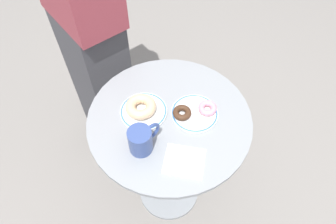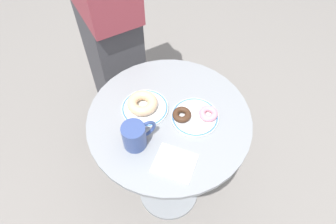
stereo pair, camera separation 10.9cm
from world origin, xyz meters
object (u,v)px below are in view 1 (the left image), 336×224
(plate_left, at_px, (144,111))
(plate_right, at_px, (195,113))
(person_figure, at_px, (87,26))
(coffee_mug, at_px, (141,140))
(donut_chocolate, at_px, (182,112))
(cafe_table, at_px, (169,148))
(paper_napkin, at_px, (184,161))
(donut_pink_frosted, at_px, (207,108))
(donut_glazed, at_px, (141,107))

(plate_left, relative_size, plate_right, 1.01)
(person_figure, bearing_deg, coffee_mug, -69.87)
(plate_right, height_order, coffee_mug, coffee_mug)
(coffee_mug, bearing_deg, donut_chocolate, 38.86)
(cafe_table, height_order, plate_right, plate_right)
(cafe_table, xyz_separation_m, plate_right, (0.09, 0.01, 0.24))
(paper_napkin, bearing_deg, cafe_table, 100.02)
(plate_right, height_order, person_figure, person_figure)
(plate_left, distance_m, coffee_mug, 0.16)
(donut_pink_frosted, height_order, coffee_mug, coffee_mug)
(donut_chocolate, distance_m, coffee_mug, 0.20)
(plate_right, xyz_separation_m, coffee_mug, (-0.20, -0.12, 0.04))
(plate_right, xyz_separation_m, donut_pink_frosted, (0.05, 0.01, 0.02))
(plate_left, xyz_separation_m, donut_glazed, (-0.01, 0.00, 0.02))
(donut_glazed, bearing_deg, person_figure, 116.34)
(donut_chocolate, distance_m, paper_napkin, 0.19)
(donut_pink_frosted, height_order, person_figure, person_figure)
(coffee_mug, bearing_deg, plate_left, 85.88)
(coffee_mug, bearing_deg, plate_right, 31.89)
(plate_left, distance_m, paper_napkin, 0.25)
(paper_napkin, relative_size, coffee_mug, 1.20)
(plate_right, relative_size, paper_napkin, 1.31)
(cafe_table, relative_size, donut_glazed, 6.41)
(cafe_table, relative_size, person_figure, 0.45)
(plate_right, bearing_deg, cafe_table, -176.68)
(plate_left, height_order, plate_right, same)
(plate_left, relative_size, donut_pink_frosted, 2.56)
(cafe_table, distance_m, coffee_mug, 0.33)
(donut_pink_frosted, xyz_separation_m, donut_chocolate, (-0.10, -0.01, 0.00))
(donut_glazed, relative_size, donut_pink_frosted, 1.65)
(cafe_table, xyz_separation_m, plate_left, (-0.09, 0.03, 0.24))
(coffee_mug, relative_size, person_figure, 0.07)
(coffee_mug, bearing_deg, donut_pink_frosted, 27.91)
(donut_chocolate, bearing_deg, plate_left, 168.80)
(donut_chocolate, bearing_deg, donut_glazed, 167.82)
(plate_right, distance_m, donut_chocolate, 0.05)
(donut_glazed, height_order, person_figure, person_figure)
(plate_left, distance_m, donut_chocolate, 0.14)
(donut_glazed, relative_size, donut_chocolate, 1.65)
(plate_right, relative_size, coffee_mug, 1.57)
(plate_left, relative_size, donut_chocolate, 2.56)
(plate_left, xyz_separation_m, donut_chocolate, (0.14, -0.03, 0.02))
(donut_pink_frosted, bearing_deg, paper_napkin, -118.86)
(donut_glazed, distance_m, paper_napkin, 0.26)
(cafe_table, height_order, donut_pink_frosted, donut_pink_frosted)
(donut_glazed, height_order, coffee_mug, coffee_mug)
(person_figure, bearing_deg, plate_left, -63.00)
(cafe_table, bearing_deg, plate_left, 161.92)
(plate_right, distance_m, donut_glazed, 0.20)
(cafe_table, xyz_separation_m, paper_napkin, (0.03, -0.19, 0.24))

